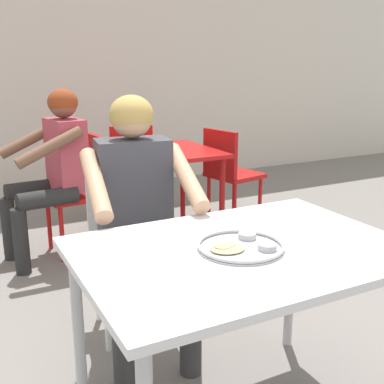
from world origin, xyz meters
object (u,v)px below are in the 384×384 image
Objects in this scene: thali_tray at (241,246)px; patron_background at (54,160)px; table_foreground at (242,267)px; diner_foreground at (139,203)px; chair_foreground at (129,231)px; chair_red_right at (229,170)px; chair_red_left at (86,186)px; table_background_red at (158,162)px; chair_red_far at (131,165)px.

patron_background is (-0.22, 2.03, -0.03)m from thali_tray.
patron_background reaches higher than thali_tray.
diner_foreground reaches higher than table_foreground.
chair_red_right is (1.31, 1.13, -0.03)m from chair_foreground.
patron_background is (-0.23, -0.06, 0.22)m from chair_red_left.
chair_red_left is at bearing 85.28° from diner_foreground.
table_background_red is at bearing -4.59° from chair_red_left.
thali_tray is at bearing -81.35° from diner_foreground.
chair_foreground is 1.07× the size of chair_red_right.
patron_background is (-0.79, -0.01, 0.09)m from table_background_red.
chair_foreground is 0.31m from diner_foreground.
chair_red_far is (-0.00, 0.63, -0.14)m from table_background_red.
table_foreground reaches higher than table_background_red.
patron_background reaches higher than chair_red_right.
chair_red_far reaches higher than chair_red_right.
chair_red_left is at bearing -134.10° from chair_red_far.
table_foreground is 1.35× the size of chair_red_left.
table_foreground is 0.09m from thali_tray.
chair_foreground is 1.29m from table_background_red.
chair_red_left is at bearing 13.92° from patron_background.
chair_red_far is (0.68, 1.96, -0.25)m from diner_foreground.
chair_red_right is at bearing -42.67° from chair_red_far.
chair_foreground is 1.05× the size of chair_red_left.
table_background_red is at bearing 74.35° from thali_tray.
patron_background is (-0.14, 1.10, 0.20)m from chair_foreground.
chair_red_right is at bearing 1.41° from patron_background.
table_foreground is at bearing -80.10° from diner_foreground.
thali_tray is 0.36× the size of chair_red_left.
chair_red_right is at bearing 40.97° from chair_foreground.
table_foreground is at bearing -101.84° from chair_red_far.
thali_tray is at bearing -102.09° from chair_red_far.
table_foreground is 2.03m from patron_background.
chair_foreground is 1.05× the size of chair_red_far.
chair_red_right is at bearing 2.12° from table_background_red.
patron_background is at bearing -141.13° from chair_red_far.
chair_foreground is at bearing 96.03° from table_foreground.
chair_foreground is at bearing 83.66° from diner_foreground.
patron_background is at bearing 96.24° from thali_tray.
table_background_red is 0.67m from chair_red_right.
table_foreground is 3.77× the size of thali_tray.
chair_red_left reaches higher than table_foreground.
table_foreground is 0.96× the size of patron_background.
thali_tray is at bearing -120.71° from chair_red_right.
table_background_red is at bearing -89.99° from chair_red_far.
table_foreground is 1.32× the size of table_background_red.
table_background_red is at bearing 63.03° from diner_foreground.
chair_red_right reaches higher than table_background_red.
chair_red_left is (0.09, 1.16, -0.03)m from chair_foreground.
chair_red_left reaches higher than chair_red_far.
chair_red_right is at bearing 59.45° from table_foreground.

